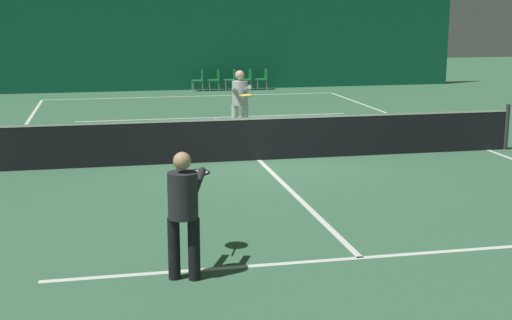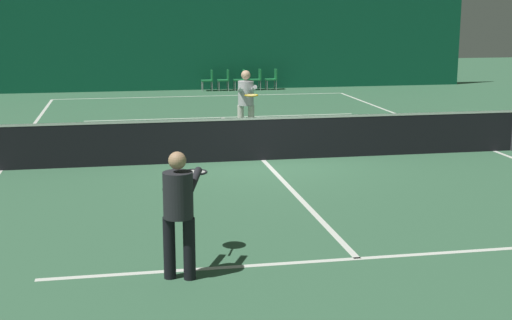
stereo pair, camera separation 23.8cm
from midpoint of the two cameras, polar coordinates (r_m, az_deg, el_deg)
The scene contains 16 objects.
ground_plane at distance 15.60m, azimuth 1.02°, elevation -0.01°, with size 60.00×60.00×0.00m, color #386647.
backdrop_curtain at distance 29.29m, azimuth -4.70°, elevation 10.03°, with size 23.00×0.12×4.52m.
court_line_baseline_far at distance 27.21m, azimuth -4.10°, elevation 5.12°, with size 11.00×0.10×0.00m.
court_line_service_far at distance 21.80m, azimuth -2.41°, elevation 3.43°, with size 8.25×0.10×0.00m.
court_line_service_near at distance 9.65m, azimuth 8.84°, elevation -7.80°, with size 8.25×0.10×0.00m.
court_line_sideline_left at distance 15.47m, azimuth -19.36°, elevation -0.79°, with size 0.10×23.80×0.00m.
court_line_sideline_right at distance 17.54m, azimuth 18.90°, elevation 0.69°, with size 0.10×23.80×0.00m.
court_line_centre at distance 15.60m, azimuth 1.02°, elevation -0.01°, with size 0.10×12.80×0.00m.
tennis_net at distance 15.50m, azimuth 1.02°, elevation 1.83°, with size 12.00×0.10×1.07m.
player_near at distance 8.66m, azimuth -5.38°, elevation -3.58°, with size 0.74×1.36×1.59m.
player_far at distance 18.08m, azimuth -0.42°, elevation 4.89°, with size 0.45×1.39×1.73m.
courtside_chair_0 at distance 28.92m, azimuth -3.56°, elevation 6.50°, with size 0.44×0.44×0.84m.
courtside_chair_1 at distance 29.01m, azimuth -2.26°, elevation 6.53°, with size 0.44×0.44×0.84m.
courtside_chair_2 at distance 29.11m, azimuth -0.97°, elevation 6.56°, with size 0.44×0.44×0.84m.
courtside_chair_3 at distance 29.23m, azimuth 0.31°, elevation 6.58°, with size 0.44×0.44×0.84m.
courtside_chair_4 at distance 29.36m, azimuth 1.58°, elevation 6.60°, with size 0.44×0.44×0.84m.
Camera 2 is at (-3.00, -14.96, 3.24)m, focal length 50.00 mm.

